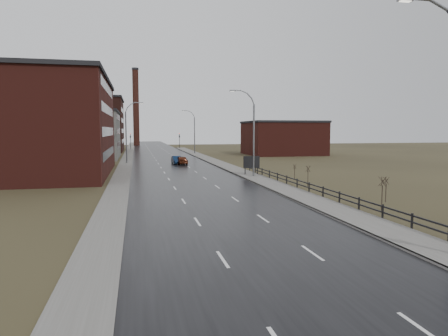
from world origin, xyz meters
name	(u,v)px	position (x,y,z in m)	size (l,w,h in m)	color
ground	(302,289)	(0.00, 0.00, 0.00)	(320.00, 320.00, 0.00)	#2D2819
road	(171,164)	(0.00, 60.00, 0.03)	(14.00, 300.00, 0.06)	black
sidewalk_right	(254,178)	(8.60, 35.00, 0.09)	(3.20, 180.00, 0.18)	#595651
curb_right	(243,178)	(7.08, 35.00, 0.09)	(0.16, 180.00, 0.18)	slate
sidewalk_left	(125,164)	(-8.20, 60.00, 0.06)	(2.40, 260.00, 0.12)	#595651
warehouse_near	(25,126)	(-20.99, 45.00, 6.76)	(22.44, 28.56, 13.50)	#471914
warehouse_mid	(81,134)	(-17.99, 78.00, 5.26)	(16.32, 20.40, 10.50)	slate
warehouse_far	(76,125)	(-22.99, 108.00, 7.76)	(26.52, 24.48, 15.50)	#331611
building_right	(283,138)	(30.30, 82.00, 4.26)	(18.36, 16.32, 8.50)	#471914
smokestack	(136,107)	(-6.00, 150.00, 15.50)	(2.70, 2.70, 30.70)	#331611
streetlight_right_mid	(252,133)	(8.50, 36.00, 5.84)	(3.36, 0.28, 11.35)	slate
streetlight_left	(128,132)	(-7.70, 62.00, 5.84)	(3.36, 0.28, 11.35)	slate
streetlight_right_far	(193,132)	(8.50, 90.00, 5.84)	(3.36, 0.28, 11.35)	slate
guardrail	(327,192)	(10.30, 18.31, 0.71)	(0.10, 53.05, 1.10)	black
shrub_c	(382,193)	(12.20, 12.92, 1.41)	(0.62, 0.66, 2.65)	#382D23
shrub_d	(386,189)	(14.66, 16.01, 1.17)	(0.52, 0.55, 2.20)	#382D23
shrub_e	(308,176)	(12.01, 26.08, 1.25)	(0.56, 0.59, 2.36)	#382D23
shrub_f	(295,171)	(13.28, 32.92, 1.01)	(0.46, 0.48, 1.90)	#382D23
billboard	(251,163)	(9.10, 38.01, 1.79)	(2.29, 0.17, 2.68)	black
traffic_light_left	(130,135)	(-8.00, 120.00, 4.60)	(0.58, 2.73, 5.30)	black
traffic_light_right	(179,135)	(8.00, 120.00, 4.60)	(0.58, 2.73, 5.30)	black
car_near	(177,160)	(0.92, 58.29, 0.73)	(1.54, 4.42, 1.46)	#0C1F3E
car_far	(181,160)	(1.68, 57.34, 0.77)	(1.81, 4.50, 1.53)	#4D1C0C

